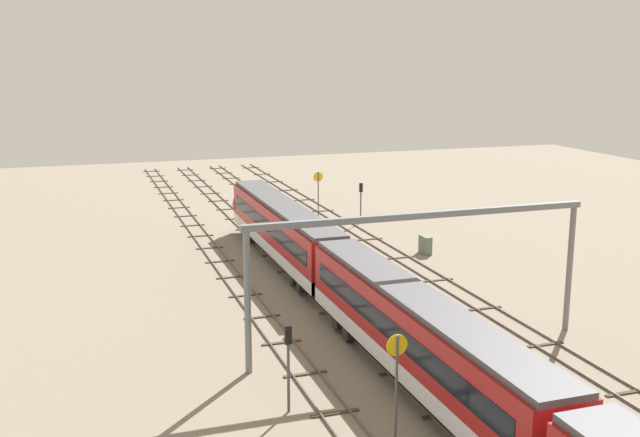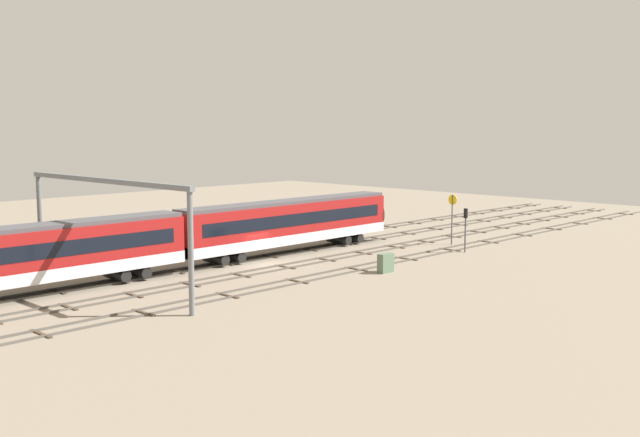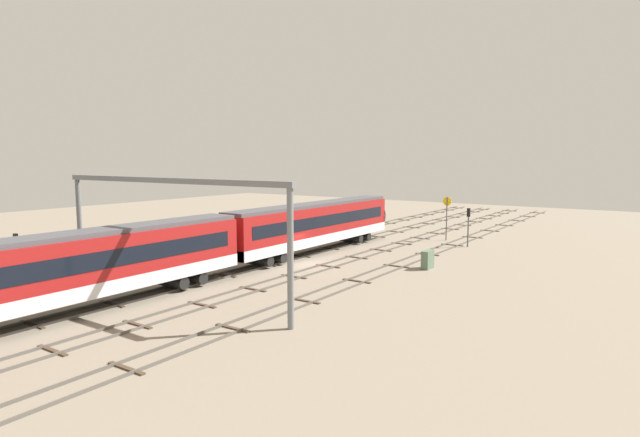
# 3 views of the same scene
# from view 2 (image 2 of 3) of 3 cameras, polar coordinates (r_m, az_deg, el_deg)

# --- Properties ---
(ground_plane) EXTENTS (137.82, 137.82, 0.00)m
(ground_plane) POSITION_cam_2_polar(r_m,az_deg,el_deg) (65.30, -4.09, -3.40)
(ground_plane) COLOR gray
(track_near_foreground) EXTENTS (121.82, 2.40, 0.16)m
(track_near_foreground) POSITION_cam_2_polar(r_m,az_deg,el_deg) (60.15, 0.57, -4.22)
(track_near_foreground) COLOR #59544C
(track_near_foreground) RESTS_ON ground
(track_second_near) EXTENTS (121.82, 2.40, 0.16)m
(track_second_near) POSITION_cam_2_polar(r_m,az_deg,el_deg) (63.53, -2.62, -3.62)
(track_second_near) COLOR #59544C
(track_second_near) RESTS_ON ground
(track_with_train) EXTENTS (121.82, 2.40, 0.16)m
(track_with_train) POSITION_cam_2_polar(r_m,az_deg,el_deg) (67.10, -5.48, -3.07)
(track_with_train) COLOR #59544C
(track_with_train) RESTS_ON ground
(track_second_far) EXTENTS (121.82, 2.40, 0.16)m
(track_second_far) POSITION_cam_2_polar(r_m,az_deg,el_deg) (70.81, -8.05, -2.58)
(track_second_far) COLOR #59544C
(track_second_far) RESTS_ON ground
(train) EXTENTS (75.20, 3.24, 4.80)m
(train) POSITION_cam_2_polar(r_m,az_deg,el_deg) (56.34, -20.46, -2.76)
(train) COLOR maroon
(train) RESTS_ON ground
(overhead_gantry) EXTENTS (0.40, 20.64, 8.11)m
(overhead_gantry) POSITION_cam_2_polar(r_m,az_deg,el_deg) (55.61, -15.85, 1.05)
(overhead_gantry) COLOR slate
(overhead_gantry) RESTS_ON ground
(speed_sign_near_foreground) EXTENTS (0.14, 1.00, 4.97)m
(speed_sign_near_foreground) POSITION_cam_2_polar(r_m,az_deg,el_deg) (76.14, 9.89, 0.52)
(speed_sign_near_foreground) COLOR #4C4C51
(speed_sign_near_foreground) RESTS_ON ground
(signal_light_trackside_approach) EXTENTS (0.31, 0.32, 4.12)m
(signal_light_trackside_approach) POSITION_cam_2_polar(r_m,az_deg,el_deg) (71.81, 10.87, -0.36)
(signal_light_trackside_approach) COLOR #4C4C51
(signal_light_trackside_approach) RESTS_ON ground
(relay_cabinet) EXTENTS (1.44, 0.63, 1.56)m
(relay_cabinet) POSITION_cam_2_polar(r_m,az_deg,el_deg) (61.34, 4.94, -3.35)
(relay_cabinet) COLOR #597259
(relay_cabinet) RESTS_ON ground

